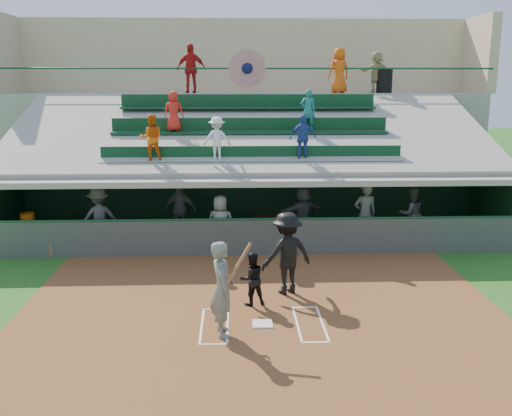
{
  "coord_description": "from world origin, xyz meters",
  "views": [
    {
      "loc": [
        -0.6,
        -11.38,
        5.16
      ],
      "look_at": [
        0.01,
        3.5,
        1.8
      ],
      "focal_mm": 40.0,
      "sensor_mm": 36.0,
      "label": 1
    }
  ],
  "objects_px": {
    "catcher": "(252,279)",
    "trash_bin": "(384,82)",
    "water_cooler": "(28,220)",
    "home_plate": "(262,324)",
    "batter_at_plate": "(222,288)",
    "white_table": "(31,237)"
  },
  "relations": [
    {
      "from": "batter_at_plate",
      "to": "water_cooler",
      "type": "distance_m",
      "value": 8.87
    },
    {
      "from": "home_plate",
      "to": "water_cooler",
      "type": "bearing_deg",
      "value": 139.34
    },
    {
      "from": "water_cooler",
      "to": "home_plate",
      "type": "bearing_deg",
      "value": -40.66
    },
    {
      "from": "batter_at_plate",
      "to": "water_cooler",
      "type": "xyz_separation_m",
      "value": [
        -6.13,
        6.42,
        -0.09
      ]
    },
    {
      "from": "catcher",
      "to": "white_table",
      "type": "height_order",
      "value": "catcher"
    },
    {
      "from": "catcher",
      "to": "white_table",
      "type": "bearing_deg",
      "value": -53.58
    },
    {
      "from": "water_cooler",
      "to": "catcher",
      "type": "bearing_deg",
      "value": -35.61
    },
    {
      "from": "home_plate",
      "to": "white_table",
      "type": "distance_m",
      "value": 9.17
    },
    {
      "from": "water_cooler",
      "to": "trash_bin",
      "type": "xyz_separation_m",
      "value": [
        12.63,
        6.4,
        4.16
      ]
    },
    {
      "from": "white_table",
      "to": "trash_bin",
      "type": "distance_m",
      "value": 14.87
    },
    {
      "from": "catcher",
      "to": "trash_bin",
      "type": "height_order",
      "value": "trash_bin"
    },
    {
      "from": "batter_at_plate",
      "to": "water_cooler",
      "type": "bearing_deg",
      "value": 133.65
    },
    {
      "from": "trash_bin",
      "to": "catcher",
      "type": "bearing_deg",
      "value": -117.47
    },
    {
      "from": "trash_bin",
      "to": "water_cooler",
      "type": "bearing_deg",
      "value": -153.1
    },
    {
      "from": "batter_at_plate",
      "to": "water_cooler",
      "type": "height_order",
      "value": "batter_at_plate"
    },
    {
      "from": "batter_at_plate",
      "to": "home_plate",
      "type": "bearing_deg",
      "value": 27.43
    },
    {
      "from": "home_plate",
      "to": "batter_at_plate",
      "type": "relative_size",
      "value": 0.22
    },
    {
      "from": "white_table",
      "to": "trash_bin",
      "type": "bearing_deg",
      "value": 46.56
    },
    {
      "from": "batter_at_plate",
      "to": "trash_bin",
      "type": "xyz_separation_m",
      "value": [
        6.5,
        12.82,
        4.06
      ]
    },
    {
      "from": "white_table",
      "to": "trash_bin",
      "type": "xyz_separation_m",
      "value": [
        12.57,
        6.38,
        4.71
      ]
    },
    {
      "from": "trash_bin",
      "to": "home_plate",
      "type": "bearing_deg",
      "value": -114.55
    },
    {
      "from": "home_plate",
      "to": "trash_bin",
      "type": "xyz_separation_m",
      "value": [
        5.66,
        12.39,
        5.05
      ]
    }
  ]
}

